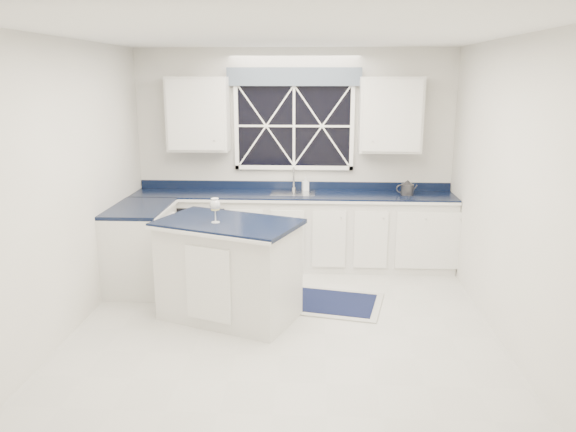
# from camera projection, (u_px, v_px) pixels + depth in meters

# --- Properties ---
(ground) EXTENTS (4.50, 4.50, 0.00)m
(ground) POSITION_uv_depth(u_px,v_px,m) (284.00, 333.00, 5.30)
(ground) COLOR #B5B4B0
(ground) RESTS_ON ground
(back_wall) EXTENTS (4.00, 0.10, 2.70)m
(back_wall) POSITION_uv_depth(u_px,v_px,m) (294.00, 157.00, 7.15)
(back_wall) COLOR silver
(back_wall) RESTS_ON ground
(base_cabinets) EXTENTS (3.99, 1.60, 0.90)m
(base_cabinets) POSITION_uv_depth(u_px,v_px,m) (266.00, 235.00, 6.94)
(base_cabinets) COLOR silver
(base_cabinets) RESTS_ON ground
(countertop) EXTENTS (3.98, 0.64, 0.04)m
(countertop) POSITION_uv_depth(u_px,v_px,m) (293.00, 195.00, 6.97)
(countertop) COLOR black
(countertop) RESTS_ON base_cabinets
(dishwasher) EXTENTS (0.60, 0.58, 0.82)m
(dishwasher) POSITION_uv_depth(u_px,v_px,m) (207.00, 233.00, 7.15)
(dishwasher) COLOR black
(dishwasher) RESTS_ON ground
(window) EXTENTS (1.65, 0.09, 1.26)m
(window) POSITION_uv_depth(u_px,v_px,m) (294.00, 120.00, 6.99)
(window) COLOR black
(window) RESTS_ON ground
(upper_cabinets) EXTENTS (3.10, 0.34, 0.90)m
(upper_cabinets) POSITION_uv_depth(u_px,v_px,m) (294.00, 115.00, 6.85)
(upper_cabinets) COLOR silver
(upper_cabinets) RESTS_ON ground
(faucet) EXTENTS (0.05, 0.20, 0.30)m
(faucet) POSITION_uv_depth(u_px,v_px,m) (294.00, 178.00, 7.11)
(faucet) COLOR #B4B4B6
(faucet) RESTS_ON countertop
(island) EXTENTS (1.53, 1.23, 0.99)m
(island) POSITION_uv_depth(u_px,v_px,m) (229.00, 269.00, 5.55)
(island) COLOR silver
(island) RESTS_ON ground
(rug) EXTENTS (1.43, 1.04, 0.02)m
(rug) POSITION_uv_depth(u_px,v_px,m) (320.00, 301.00, 6.02)
(rug) COLOR #A4A4A0
(rug) RESTS_ON ground
(kettle) EXTENTS (0.26, 0.16, 0.18)m
(kettle) POSITION_uv_depth(u_px,v_px,m) (407.00, 188.00, 6.88)
(kettle) COLOR #323134
(kettle) RESTS_ON countertop
(wine_glass) EXTENTS (0.10, 0.10, 0.24)m
(wine_glass) POSITION_uv_depth(u_px,v_px,m) (215.00, 206.00, 5.33)
(wine_glass) COLOR silver
(wine_glass) RESTS_ON island
(soap_bottle) EXTENTS (0.09, 0.10, 0.17)m
(soap_bottle) POSITION_uv_depth(u_px,v_px,m) (305.00, 184.00, 7.15)
(soap_bottle) COLOR silver
(soap_bottle) RESTS_ON countertop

